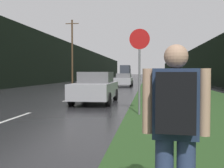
{
  "coord_description": "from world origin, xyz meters",
  "views": [
    {
      "loc": [
        4.21,
        0.7,
        1.44
      ],
      "look_at": [
        2.38,
        15.22,
        0.86
      ],
      "focal_mm": 45.0,
      "sensor_mm": 36.0,
      "label": 1
    }
  ],
  "objects_px": {
    "car_passing_near": "(96,88)",
    "car_passing_far": "(124,80)",
    "delivery_truck": "(126,71)",
    "stop_sign": "(139,62)",
    "hitchhiker_with_backpack": "(175,126)"
  },
  "relations": [
    {
      "from": "delivery_truck",
      "to": "hitchhiker_with_backpack",
      "type": "bearing_deg",
      "value": -85.27
    },
    {
      "from": "car_passing_near",
      "to": "car_passing_far",
      "type": "bearing_deg",
      "value": -90.0
    },
    {
      "from": "hitchhiker_with_backpack",
      "to": "delivery_truck",
      "type": "height_order",
      "value": "delivery_truck"
    },
    {
      "from": "hitchhiker_with_backpack",
      "to": "car_passing_far",
      "type": "height_order",
      "value": "hitchhiker_with_backpack"
    },
    {
      "from": "stop_sign",
      "to": "car_passing_far",
      "type": "bearing_deg",
      "value": 96.31
    },
    {
      "from": "stop_sign",
      "to": "delivery_truck",
      "type": "bearing_deg",
      "value": 94.8
    },
    {
      "from": "stop_sign",
      "to": "car_passing_near",
      "type": "height_order",
      "value": "stop_sign"
    },
    {
      "from": "car_passing_near",
      "to": "delivery_truck",
      "type": "distance_m",
      "value": 64.15
    },
    {
      "from": "stop_sign",
      "to": "car_passing_far",
      "type": "height_order",
      "value": "stop_sign"
    },
    {
      "from": "stop_sign",
      "to": "hitchhiker_with_backpack",
      "type": "relative_size",
      "value": 1.73
    },
    {
      "from": "car_passing_near",
      "to": "delivery_truck",
      "type": "height_order",
      "value": "delivery_truck"
    },
    {
      "from": "stop_sign",
      "to": "hitchhiker_with_backpack",
      "type": "distance_m",
      "value": 7.16
    },
    {
      "from": "stop_sign",
      "to": "hitchhiker_with_backpack",
      "type": "bearing_deg",
      "value": -85.88
    },
    {
      "from": "car_passing_near",
      "to": "delivery_truck",
      "type": "xyz_separation_m",
      "value": [
        -3.48,
        64.05,
        1.11
      ]
    },
    {
      "from": "car_passing_far",
      "to": "stop_sign",
      "type": "bearing_deg",
      "value": 96.31
    }
  ]
}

